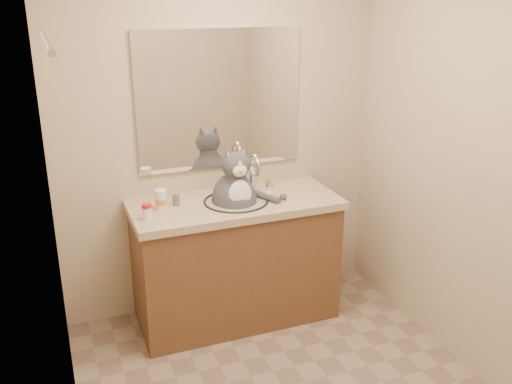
{
  "coord_description": "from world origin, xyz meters",
  "views": [
    {
      "loc": [
        -1.11,
        -2.27,
        2.15
      ],
      "look_at": [
        0.02,
        0.65,
        1.01
      ],
      "focal_mm": 40.0,
      "sensor_mm": 36.0,
      "label": 1
    }
  ],
  "objects_px": {
    "pill_bottle_redcap": "(147,212)",
    "pill_bottle_orange": "(161,200)",
    "cat": "(235,197)",
    "grey_canister": "(176,200)"
  },
  "relations": [
    {
      "from": "cat",
      "to": "pill_bottle_orange",
      "type": "height_order",
      "value": "cat"
    },
    {
      "from": "cat",
      "to": "pill_bottle_redcap",
      "type": "height_order",
      "value": "cat"
    },
    {
      "from": "pill_bottle_redcap",
      "to": "cat",
      "type": "bearing_deg",
      "value": 9.7
    },
    {
      "from": "cat",
      "to": "pill_bottle_redcap",
      "type": "bearing_deg",
      "value": -170.87
    },
    {
      "from": "pill_bottle_redcap",
      "to": "pill_bottle_orange",
      "type": "xyz_separation_m",
      "value": [
        0.11,
        0.14,
        0.01
      ]
    },
    {
      "from": "pill_bottle_redcap",
      "to": "grey_canister",
      "type": "relative_size",
      "value": 1.45
    },
    {
      "from": "pill_bottle_orange",
      "to": "grey_canister",
      "type": "height_order",
      "value": "pill_bottle_orange"
    },
    {
      "from": "cat",
      "to": "pill_bottle_redcap",
      "type": "relative_size",
      "value": 5.88
    },
    {
      "from": "cat",
      "to": "pill_bottle_orange",
      "type": "xyz_separation_m",
      "value": [
        -0.47,
        0.04,
        0.03
      ]
    },
    {
      "from": "pill_bottle_redcap",
      "to": "pill_bottle_orange",
      "type": "height_order",
      "value": "pill_bottle_orange"
    }
  ]
}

